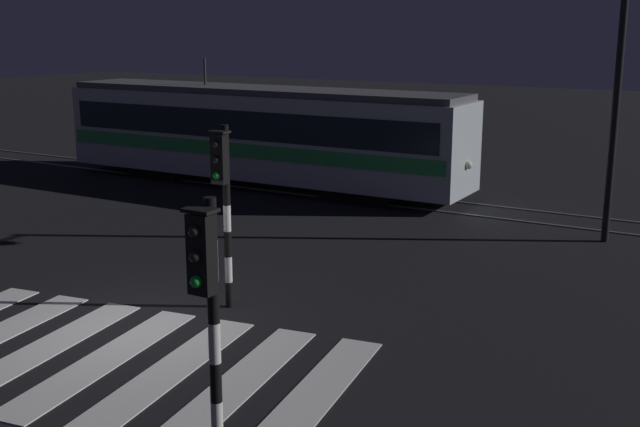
{
  "coord_description": "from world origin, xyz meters",
  "views": [
    {
      "loc": [
        9.42,
        -9.87,
        5.18
      ],
      "look_at": [
        1.45,
        3.95,
        1.4
      ],
      "focal_mm": 44.4,
      "sensor_mm": 36.0,
      "label": 1
    }
  ],
  "objects_px": {
    "traffic_light_corner_near_right": "(208,300)",
    "traffic_light_median_centre": "(223,190)",
    "tram": "(259,133)",
    "street_lamp_trackside_right": "(618,57)"
  },
  "relations": [
    {
      "from": "street_lamp_trackside_right",
      "to": "tram",
      "type": "distance_m",
      "value": 11.94
    },
    {
      "from": "traffic_light_corner_near_right",
      "to": "street_lamp_trackside_right",
      "type": "height_order",
      "value": "street_lamp_trackside_right"
    },
    {
      "from": "traffic_light_corner_near_right",
      "to": "traffic_light_median_centre",
      "type": "relative_size",
      "value": 0.98
    },
    {
      "from": "traffic_light_median_centre",
      "to": "traffic_light_corner_near_right",
      "type": "bearing_deg",
      "value": -54.93
    },
    {
      "from": "traffic_light_corner_near_right",
      "to": "street_lamp_trackside_right",
      "type": "relative_size",
      "value": 0.48
    },
    {
      "from": "street_lamp_trackside_right",
      "to": "tram",
      "type": "xyz_separation_m",
      "value": [
        -11.45,
        1.96,
        -2.75
      ]
    },
    {
      "from": "traffic_light_corner_near_right",
      "to": "street_lamp_trackside_right",
      "type": "distance_m",
      "value": 13.38
    },
    {
      "from": "traffic_light_median_centre",
      "to": "tram",
      "type": "relative_size",
      "value": 0.24
    },
    {
      "from": "street_lamp_trackside_right",
      "to": "tram",
      "type": "bearing_deg",
      "value": 170.29
    },
    {
      "from": "traffic_light_median_centre",
      "to": "street_lamp_trackside_right",
      "type": "xyz_separation_m",
      "value": [
        5.25,
        8.27,
        2.21
      ]
    }
  ]
}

